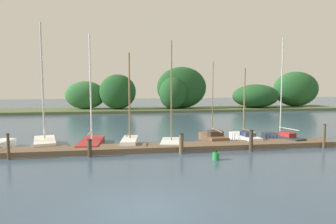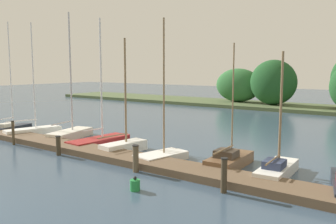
{
  "view_description": "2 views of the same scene",
  "coord_description": "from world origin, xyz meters",
  "px_view_note": "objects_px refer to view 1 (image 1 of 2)",
  "views": [
    {
      "loc": [
        -0.87,
        -10.26,
        4.36
      ],
      "look_at": [
        2.71,
        12.17,
        2.25
      ],
      "focal_mm": 32.76,
      "sensor_mm": 36.0,
      "label": 1
    },
    {
      "loc": [
        13.47,
        -3.89,
        4.8
      ],
      "look_at": [
        2.54,
        11.29,
        2.47
      ],
      "focal_mm": 37.94,
      "sensor_mm": 36.0,
      "label": 2
    }
  ],
  "objects_px": {
    "sailboat_3": "(91,141)",
    "mooring_piling_1": "(8,147)",
    "sailboat_7": "(244,136)",
    "mooring_piling_2": "(90,148)",
    "mooring_piling_4": "(251,141)",
    "mooring_piling_5": "(324,136)",
    "channel_buoy_0": "(216,156)",
    "mooring_piling_3": "(181,143)",
    "sailboat_2": "(45,141)",
    "sailboat_5": "(171,141)",
    "sailboat_6": "(213,137)",
    "sailboat_4": "(130,140)",
    "sailboat_8": "(282,136)"
  },
  "relations": [
    {
      "from": "sailboat_2",
      "to": "sailboat_7",
      "type": "distance_m",
      "value": 14.48
    },
    {
      "from": "mooring_piling_3",
      "to": "mooring_piling_4",
      "type": "height_order",
      "value": "mooring_piling_4"
    },
    {
      "from": "mooring_piling_3",
      "to": "mooring_piling_4",
      "type": "relative_size",
      "value": 0.92
    },
    {
      "from": "mooring_piling_1",
      "to": "channel_buoy_0",
      "type": "height_order",
      "value": "mooring_piling_1"
    },
    {
      "from": "mooring_piling_4",
      "to": "sailboat_8",
      "type": "bearing_deg",
      "value": 37.84
    },
    {
      "from": "mooring_piling_1",
      "to": "channel_buoy_0",
      "type": "xyz_separation_m",
      "value": [
        11.7,
        -1.89,
        -0.54
      ]
    },
    {
      "from": "mooring_piling_1",
      "to": "sailboat_5",
      "type": "bearing_deg",
      "value": 13.91
    },
    {
      "from": "mooring_piling_2",
      "to": "channel_buoy_0",
      "type": "bearing_deg",
      "value": -14.41
    },
    {
      "from": "sailboat_8",
      "to": "channel_buoy_0",
      "type": "distance_m",
      "value": 8.23
    },
    {
      "from": "sailboat_7",
      "to": "mooring_piling_5",
      "type": "bearing_deg",
      "value": -128.94
    },
    {
      "from": "channel_buoy_0",
      "to": "sailboat_5",
      "type": "bearing_deg",
      "value": 113.11
    },
    {
      "from": "sailboat_8",
      "to": "sailboat_5",
      "type": "bearing_deg",
      "value": 79.78
    },
    {
      "from": "sailboat_4",
      "to": "sailboat_7",
      "type": "relative_size",
      "value": 1.17
    },
    {
      "from": "sailboat_7",
      "to": "mooring_piling_2",
      "type": "bearing_deg",
      "value": 103.64
    },
    {
      "from": "sailboat_7",
      "to": "sailboat_3",
      "type": "bearing_deg",
      "value": 86.72
    },
    {
      "from": "sailboat_5",
      "to": "mooring_piling_3",
      "type": "xyz_separation_m",
      "value": [
        0.22,
        -2.41,
        0.32
      ]
    },
    {
      "from": "mooring_piling_4",
      "to": "sailboat_3",
      "type": "bearing_deg",
      "value": 161.77
    },
    {
      "from": "sailboat_2",
      "to": "sailboat_3",
      "type": "relative_size",
      "value": 1.09
    },
    {
      "from": "sailboat_3",
      "to": "mooring_piling_3",
      "type": "bearing_deg",
      "value": -115.72
    },
    {
      "from": "sailboat_3",
      "to": "mooring_piling_2",
      "type": "xyz_separation_m",
      "value": [
        0.19,
        -3.37,
        0.21
      ]
    },
    {
      "from": "sailboat_3",
      "to": "sailboat_5",
      "type": "xyz_separation_m",
      "value": [
        5.53,
        -0.89,
        -0.01
      ]
    },
    {
      "from": "sailboat_2",
      "to": "sailboat_5",
      "type": "distance_m",
      "value": 8.8
    },
    {
      "from": "sailboat_8",
      "to": "mooring_piling_2",
      "type": "distance_m",
      "value": 14.2
    },
    {
      "from": "sailboat_3",
      "to": "mooring_piling_4",
      "type": "xyz_separation_m",
      "value": [
        10.32,
        -3.4,
        0.36
      ]
    },
    {
      "from": "sailboat_7",
      "to": "mooring_piling_2",
      "type": "xyz_separation_m",
      "value": [
        -11.1,
        -3.29,
        0.18
      ]
    },
    {
      "from": "sailboat_7",
      "to": "channel_buoy_0",
      "type": "xyz_separation_m",
      "value": [
        -3.91,
        -5.14,
        -0.14
      ]
    },
    {
      "from": "sailboat_3",
      "to": "sailboat_6",
      "type": "distance_m",
      "value": 8.87
    },
    {
      "from": "sailboat_7",
      "to": "mooring_piling_1",
      "type": "relative_size",
      "value": 3.6
    },
    {
      "from": "sailboat_8",
      "to": "mooring_piling_2",
      "type": "xyz_separation_m",
      "value": [
        -13.9,
        -2.9,
        0.16
      ]
    },
    {
      "from": "sailboat_5",
      "to": "mooring_piling_1",
      "type": "height_order",
      "value": "sailboat_5"
    },
    {
      "from": "mooring_piling_2",
      "to": "channel_buoy_0",
      "type": "xyz_separation_m",
      "value": [
        7.19,
        -1.85,
        -0.32
      ]
    },
    {
      "from": "sailboat_4",
      "to": "mooring_piling_4",
      "type": "height_order",
      "value": "sailboat_4"
    },
    {
      "from": "mooring_piling_4",
      "to": "channel_buoy_0",
      "type": "distance_m",
      "value": 3.49
    },
    {
      "from": "sailboat_6",
      "to": "mooring_piling_5",
      "type": "xyz_separation_m",
      "value": [
        6.75,
        -3.38,
        0.46
      ]
    },
    {
      "from": "sailboat_2",
      "to": "sailboat_4",
      "type": "bearing_deg",
      "value": -112.44
    },
    {
      "from": "sailboat_8",
      "to": "mooring_piling_3",
      "type": "height_order",
      "value": "sailboat_8"
    },
    {
      "from": "sailboat_4",
      "to": "mooring_piling_5",
      "type": "relative_size",
      "value": 3.96
    },
    {
      "from": "sailboat_2",
      "to": "mooring_piling_5",
      "type": "height_order",
      "value": "sailboat_2"
    },
    {
      "from": "mooring_piling_3",
      "to": "mooring_piling_4",
      "type": "bearing_deg",
      "value": -1.25
    },
    {
      "from": "mooring_piling_4",
      "to": "mooring_piling_5",
      "type": "height_order",
      "value": "mooring_piling_5"
    },
    {
      "from": "sailboat_2",
      "to": "mooring_piling_5",
      "type": "bearing_deg",
      "value": -113.98
    },
    {
      "from": "sailboat_3",
      "to": "mooring_piling_1",
      "type": "distance_m",
      "value": 5.48
    },
    {
      "from": "sailboat_3",
      "to": "sailboat_7",
      "type": "distance_m",
      "value": 11.29
    },
    {
      "from": "mooring_piling_3",
      "to": "channel_buoy_0",
      "type": "xyz_separation_m",
      "value": [
        1.62,
        -1.92,
        -0.42
      ]
    },
    {
      "from": "sailboat_2",
      "to": "sailboat_6",
      "type": "bearing_deg",
      "value": -104.05
    },
    {
      "from": "sailboat_6",
      "to": "mooring_piling_1",
      "type": "relative_size",
      "value": 3.91
    },
    {
      "from": "sailboat_2",
      "to": "mooring_piling_1",
      "type": "bearing_deg",
      "value": 149.15
    },
    {
      "from": "sailboat_8",
      "to": "mooring_piling_1",
      "type": "distance_m",
      "value": 18.65
    },
    {
      "from": "sailboat_2",
      "to": "mooring_piling_3",
      "type": "relative_size",
      "value": 6.66
    },
    {
      "from": "sailboat_3",
      "to": "sailboat_2",
      "type": "bearing_deg",
      "value": 89.05
    }
  ]
}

